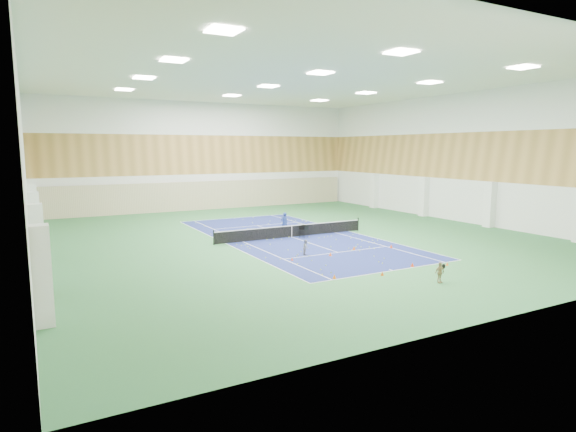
% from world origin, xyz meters
% --- Properties ---
extents(ground, '(40.00, 40.00, 0.00)m').
position_xyz_m(ground, '(0.00, 0.00, 0.00)').
color(ground, '#2D6938').
rests_on(ground, ground).
extents(room_shell, '(36.00, 40.00, 12.00)m').
position_xyz_m(room_shell, '(0.00, 0.00, 6.00)').
color(room_shell, white).
rests_on(room_shell, ground).
extents(wood_cladding, '(36.00, 40.00, 8.00)m').
position_xyz_m(wood_cladding, '(0.00, 0.00, 8.00)').
color(wood_cladding, '#B48642').
rests_on(wood_cladding, room_shell).
extents(ceiling_light_grid, '(21.40, 25.40, 0.06)m').
position_xyz_m(ceiling_light_grid, '(0.00, 0.00, 11.92)').
color(ceiling_light_grid, white).
rests_on(ceiling_light_grid, room_shell).
extents(court_surface, '(10.97, 23.77, 0.01)m').
position_xyz_m(court_surface, '(0.00, 0.00, 0.01)').
color(court_surface, navy).
rests_on(court_surface, ground).
extents(tennis_balls_scatter, '(10.57, 22.77, 0.07)m').
position_xyz_m(tennis_balls_scatter, '(0.00, 0.00, 0.05)').
color(tennis_balls_scatter, '#BEDE25').
rests_on(tennis_balls_scatter, ground).
extents(tennis_net, '(12.80, 0.10, 1.10)m').
position_xyz_m(tennis_net, '(0.00, 0.00, 0.55)').
color(tennis_net, black).
rests_on(tennis_net, ground).
extents(back_curtain, '(35.40, 0.16, 3.20)m').
position_xyz_m(back_curtain, '(0.00, 19.75, 1.60)').
color(back_curtain, '#C6B793').
rests_on(back_curtain, ground).
extents(door_left_a, '(0.08, 1.80, 2.20)m').
position_xyz_m(door_left_a, '(-17.92, -8.00, 1.10)').
color(door_left_a, '#593319').
rests_on(door_left_a, ground).
extents(door_left_b, '(0.08, 1.80, 2.20)m').
position_xyz_m(door_left_b, '(-17.92, 0.00, 1.10)').
color(door_left_b, '#593319').
rests_on(door_left_b, ground).
extents(coach, '(0.65, 0.44, 1.71)m').
position_xyz_m(coach, '(0.36, 1.89, 0.86)').
color(coach, navy).
rests_on(coach, ground).
extents(child_court, '(0.62, 0.60, 1.00)m').
position_xyz_m(child_court, '(-2.25, -5.99, 0.50)').
color(child_court, '#94959C').
rests_on(child_court, ground).
extents(child_apron, '(0.65, 0.29, 1.10)m').
position_xyz_m(child_apron, '(0.48, -14.93, 0.55)').
color(child_apron, tan).
rests_on(child_apron, ground).
extents(ball_cart, '(0.73, 0.73, 0.98)m').
position_xyz_m(ball_cart, '(0.71, -0.64, 0.49)').
color(ball_cart, black).
rests_on(ball_cart, ground).
extents(cone_svc_a, '(0.17, 0.17, 0.19)m').
position_xyz_m(cone_svc_a, '(-3.81, -6.95, 0.09)').
color(cone_svc_a, '#E63C0C').
rests_on(cone_svc_a, ground).
extents(cone_svc_b, '(0.22, 0.22, 0.24)m').
position_xyz_m(cone_svc_b, '(-1.01, -6.99, 0.12)').
color(cone_svc_b, '#F4500C').
rests_on(cone_svc_b, ground).
extents(cone_svc_c, '(0.23, 0.23, 0.25)m').
position_xyz_m(cone_svc_c, '(1.44, -6.22, 0.13)').
color(cone_svc_c, '#EC550C').
rests_on(cone_svc_c, ground).
extents(cone_svc_d, '(0.22, 0.22, 0.24)m').
position_xyz_m(cone_svc_d, '(4.09, -6.94, 0.12)').
color(cone_svc_d, red).
rests_on(cone_svc_d, ground).
extents(cone_base_a, '(0.22, 0.22, 0.24)m').
position_xyz_m(cone_base_a, '(-3.86, -11.70, 0.12)').
color(cone_base_a, orange).
rests_on(cone_base_a, ground).
extents(cone_base_b, '(0.20, 0.20, 0.22)m').
position_xyz_m(cone_base_b, '(-1.19, -12.40, 0.11)').
color(cone_base_b, '#D8500B').
rests_on(cone_base_b, ground).
extents(cone_base_c, '(0.23, 0.23, 0.25)m').
position_xyz_m(cone_base_c, '(1.63, -11.70, 0.13)').
color(cone_base_c, red).
rests_on(cone_base_c, ground).
extents(cone_base_d, '(0.17, 0.17, 0.19)m').
position_xyz_m(cone_base_d, '(3.68, -12.44, 0.09)').
color(cone_base_d, '#FF600D').
rests_on(cone_base_d, ground).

